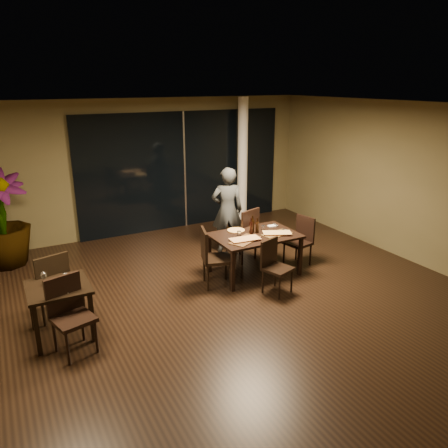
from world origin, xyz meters
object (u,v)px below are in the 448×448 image
main_table (255,238)px  chair_main_left (212,255)px  side_table (59,294)px  diner (227,210)px  chair_side_far (51,283)px  bottle_b (257,226)px  potted_plant (0,219)px  bottle_a (251,226)px  bottle_c (253,224)px  chair_main_far (245,232)px  chair_main_right (301,238)px  chair_main_near (274,263)px  chair_side_near (69,311)px

main_table → chair_main_left: chair_main_left is taller
side_table → diner: size_ratio=0.46×
chair_side_far → bottle_b: bearing=165.2°
chair_side_far → diner: size_ratio=0.59×
side_table → bottle_b: size_ratio=2.93×
main_table → chair_side_far: size_ratio=1.44×
potted_plant → bottle_a: potted_plant is taller
diner → bottle_c: size_ratio=5.57×
chair_main_far → chair_side_far: (-3.60, -0.58, -0.01)m
chair_main_right → potted_plant: bearing=-129.1°
bottle_a → bottle_b: 0.13m
main_table → chair_main_right: chair_main_right is taller
side_table → chair_main_near: (3.31, -0.25, -0.12)m
chair_main_near → chair_main_left: size_ratio=0.88×
chair_main_left → bottle_c: 1.00m
chair_side_near → potted_plant: potted_plant is taller
main_table → chair_main_right: 1.02m
bottle_b → bottle_c: (-0.06, 0.06, 0.02)m
chair_main_far → chair_side_far: bearing=-9.9°
chair_main_right → chair_side_far: 4.45m
chair_side_near → chair_main_far: bearing=8.0°
chair_main_near → bottle_b: bottle_b is taller
diner → potted_plant: (-4.05, 1.35, 0.03)m
chair_side_near → bottle_b: 3.56m
main_table → bottle_b: (0.08, 0.06, 0.21)m
main_table → chair_side_near: size_ratio=1.49×
bottle_c → side_table: bearing=-169.8°
chair_main_far → chair_main_right: 1.06m
chair_main_left → potted_plant: 4.05m
chair_main_far → potted_plant: (-4.11, 1.94, 0.32)m
side_table → bottle_c: bearing=10.2°
main_table → chair_side_far: bearing=179.7°
chair_main_left → bottle_c: bearing=-61.6°
chair_side_far → potted_plant: size_ratio=0.57×
chair_side_far → potted_plant: (-0.52, 2.53, 0.33)m
side_table → chair_main_far: (3.56, 1.10, -0.04)m
chair_main_far → bottle_b: 0.63m
chair_main_far → chair_side_far: chair_main_far is taller
main_table → bottle_a: (-0.05, 0.05, 0.22)m
diner → bottle_c: (-0.07, -1.08, 0.03)m
chair_main_near → diner: (0.18, 1.95, 0.37)m
chair_main_near → bottle_b: size_ratio=3.27×
bottle_a → bottle_c: 0.10m
bottle_b → bottle_c: 0.09m
chair_main_right → potted_plant: size_ratio=0.51×
main_table → chair_main_far: bearing=75.4°
side_table → chair_main_right: size_ratio=0.86×
chair_main_right → main_table: bearing=-103.3°
chair_main_near → bottle_c: 0.96m
main_table → chair_main_near: bearing=-97.1°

